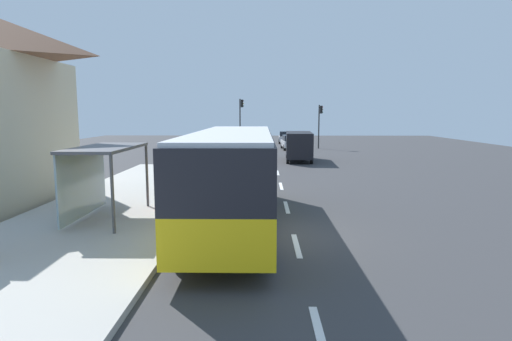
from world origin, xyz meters
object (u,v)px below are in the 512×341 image
object	(u,v)px
white_van	(299,144)
recycling_bin_yellow	(174,195)
traffic_light_near_side	(320,120)
bus	(233,172)
recycling_bin_red	(170,198)
sedan_near	(291,142)
sedan_far	(286,137)
recycling_bin_blue	(178,191)
bus_shelter	(98,163)
traffic_light_far_side	(241,116)

from	to	relation	value
white_van	recycling_bin_yellow	xyz separation A→B (m)	(-6.40, -17.66, -0.69)
white_van	traffic_light_near_side	bearing A→B (deg)	74.69
bus	recycling_bin_red	world-z (taller)	bus
white_van	sedan_near	xyz separation A→B (m)	(0.10, 10.87, -0.55)
recycling_bin_red	sedan_far	bearing A→B (deg)	80.43
recycling_bin_red	recycling_bin_yellow	size ratio (longest dim) A/B	1.00
sedan_near	sedan_far	xyz separation A→B (m)	(-0.01, 9.33, 0.00)
recycling_bin_yellow	recycling_bin_blue	bearing A→B (deg)	90.00
sedan_near	recycling_bin_red	world-z (taller)	sedan_near
white_van	bus_shelter	size ratio (longest dim) A/B	1.32
sedan_near	sedan_far	distance (m)	9.33
white_van	bus	bearing A→B (deg)	-101.16
recycling_bin_blue	bus_shelter	distance (m)	3.66
recycling_bin_yellow	recycling_bin_red	bearing A→B (deg)	-90.00
traffic_light_near_side	white_van	bearing A→B (deg)	-105.31
white_van	bus_shelter	xyz separation A→B (m)	(-8.61, -19.50, 0.75)
traffic_light_near_side	recycling_bin_blue	bearing A→B (deg)	-108.48
recycling_bin_red	bus_shelter	distance (m)	2.88
traffic_light_near_side	traffic_light_far_side	distance (m)	8.65
traffic_light_near_side	bus_shelter	size ratio (longest dim) A/B	1.18
bus_shelter	sedan_far	bearing A→B (deg)	77.62
recycling_bin_blue	traffic_light_near_side	xyz separation A→B (m)	(9.70, 29.03, 2.49)
sedan_far	recycling_bin_yellow	xyz separation A→B (m)	(-6.50, -37.86, -0.14)
sedan_far	recycling_bin_blue	xyz separation A→B (m)	(-6.50, -37.16, -0.14)
recycling_bin_blue	white_van	bearing A→B (deg)	69.32
sedan_near	traffic_light_far_side	bearing A→B (deg)	159.70
recycling_bin_red	traffic_light_near_side	world-z (taller)	traffic_light_near_side
sedan_far	traffic_light_far_side	size ratio (longest dim) A/B	0.83
recycling_bin_red	traffic_light_near_side	bearing A→B (deg)	72.31
white_van	sedan_near	world-z (taller)	white_van
recycling_bin_red	traffic_light_far_side	xyz separation A→B (m)	(1.10, 31.23, 2.90)
bus	recycling_bin_yellow	size ratio (longest dim) A/B	11.59
sedan_near	bus_shelter	xyz separation A→B (m)	(-8.72, -30.37, 1.31)
white_van	sedan_far	size ratio (longest dim) A/B	1.19
white_van	sedan_near	bearing A→B (deg)	89.46
recycling_bin_blue	traffic_light_far_side	distance (m)	29.99
recycling_bin_red	recycling_bin_blue	size ratio (longest dim) A/B	1.00
sedan_far	traffic_light_near_side	size ratio (longest dim) A/B	0.95
bus	recycling_bin_red	xyz separation A→B (m)	(-2.49, 1.48, -1.19)
recycling_bin_red	recycling_bin_yellow	world-z (taller)	same
recycling_bin_blue	traffic_light_far_side	xyz separation A→B (m)	(1.10, 29.83, 2.90)
bus	recycling_bin_red	distance (m)	3.13
bus	traffic_light_far_side	bearing A→B (deg)	92.44
recycling_bin_yellow	white_van	bearing A→B (deg)	70.08
bus	traffic_light_near_side	size ratio (longest dim) A/B	2.34
bus	traffic_light_far_side	distance (m)	32.78
bus	bus_shelter	xyz separation A→B (m)	(-4.70, 0.34, 0.25)
bus	sedan_far	world-z (taller)	bus
sedan_near	sedan_far	bearing A→B (deg)	90.03
white_van	recycling_bin_yellow	distance (m)	18.80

